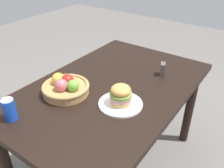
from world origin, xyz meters
TOP-DOWN VIEW (x-y plane):
  - ground_plane at (0.00, 0.00)m, footprint 8.00×8.00m
  - dining_table at (0.00, 0.00)m, footprint 1.40×0.90m
  - plate at (-0.13, -0.17)m, footprint 0.25×0.25m
  - sandwich at (-0.13, -0.17)m, footprint 0.13×0.13m
  - soda_can at (-0.57, 0.23)m, footprint 0.07×0.07m
  - fruit_basket at (-0.22, 0.18)m, footprint 0.29×0.29m
  - napkin_holder at (0.33, -0.21)m, footprint 0.07×0.05m

SIDE VIEW (x-z plane):
  - ground_plane at x=0.00m, z-range 0.00..0.00m
  - dining_table at x=0.00m, z-range 0.27..1.02m
  - plate at x=-0.13m, z-range 0.75..0.76m
  - fruit_basket at x=-0.22m, z-range 0.73..0.85m
  - napkin_holder at x=0.33m, z-range 0.75..0.84m
  - soda_can at x=-0.57m, z-range 0.75..0.88m
  - sandwich at x=-0.13m, z-range 0.76..0.88m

